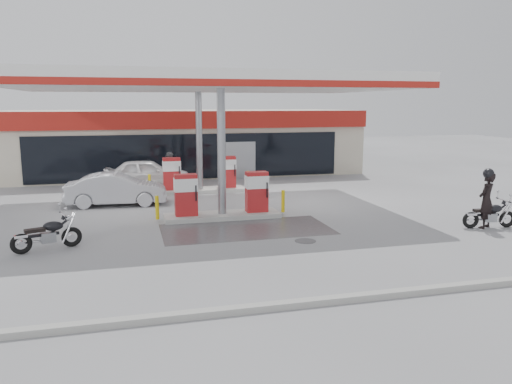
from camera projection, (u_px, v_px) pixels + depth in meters
The scene contains 15 objects.
ground at pixel (233, 230), 17.67m from camera, with size 90.00×90.00×0.00m, color gray.
wet_patch at pixel (246, 229), 17.80m from camera, with size 6.00×3.00×0.00m, color #4C4C4F.
drain_cover at pixel (305, 241), 16.26m from camera, with size 0.70×0.70×0.01m, color #38383A.
kerb at pixel (298, 304), 10.99m from camera, with size 28.00×0.25×0.15m, color gray.
store_building at pixel (182, 141), 32.51m from camera, with size 22.00×8.22×4.00m.
canopy at pixel (208, 84), 21.52m from camera, with size 16.00×10.02×5.51m.
pump_island_near at pixel (222, 200), 19.46m from camera, with size 5.14×1.30×1.78m.
pump_island_far at pixel (200, 178), 25.17m from camera, with size 5.14×1.30×1.78m.
main_motorcycle at pixel (490, 215), 17.92m from camera, with size 2.00×0.77×1.03m.
biker_main at pixel (486, 200), 17.80m from camera, with size 0.74×0.49×2.03m, color black.
parked_motorcycle at pixel (48, 235), 15.18m from camera, with size 2.02×0.96×1.07m.
sedan_white at pixel (147, 173), 26.64m from camera, with size 1.80×4.47×1.52m, color white.
attendant at pixel (170, 170), 26.48m from camera, with size 0.92×0.72×1.90m, color #515155.
hatchback_silver at pixel (116, 189), 21.89m from camera, with size 1.51×4.32×1.42m, color #ACAEB5.
parked_car_left at pixel (78, 169), 29.32m from camera, with size 1.82×4.47×1.30m, color black.
Camera 1 is at (-3.52, -16.82, 4.42)m, focal length 35.00 mm.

